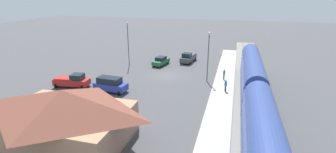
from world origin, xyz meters
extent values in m
plane|color=#4C4C4F|center=(0.00, 0.00, 0.00)|extent=(200.00, 200.00, 0.00)
cube|color=gray|center=(-14.00, 0.00, 0.09)|extent=(4.80, 70.00, 0.18)
cube|color=#59544C|center=(-14.72, 0.00, 0.24)|extent=(0.10, 70.00, 0.12)
cube|color=#59544C|center=(-13.28, 0.00, 0.24)|extent=(0.10, 70.00, 0.12)
cube|color=#B7B2A8|center=(-10.00, 0.00, 0.15)|extent=(3.20, 46.00, 0.30)
cube|color=#33478C|center=(-14.00, 3.00, 2.15)|extent=(2.90, 19.76, 3.70)
cube|color=#19389E|center=(-12.54, 3.00, 1.85)|extent=(0.04, 18.18, 0.36)
cylinder|color=#33478C|center=(-14.00, 3.00, 3.90)|extent=(2.75, 18.97, 2.76)
cylinder|color=#33478C|center=(-14.00, 23.56, 3.90)|extent=(2.75, 18.97, 2.76)
cube|color=tan|center=(4.00, 22.00, 1.62)|extent=(11.92, 8.17, 3.23)
pyramid|color=brown|center=(4.00, 22.00, 4.30)|extent=(12.72, 8.97, 2.13)
cube|color=#4C3323|center=(4.00, 17.89, 1.05)|extent=(1.10, 0.08, 2.10)
cylinder|color=#23284C|center=(-9.86, 0.09, 0.72)|extent=(0.22, 0.22, 0.85)
cylinder|color=green|center=(-9.86, 0.09, 1.46)|extent=(0.36, 0.36, 0.62)
sphere|color=tan|center=(-9.86, 0.09, 1.89)|extent=(0.24, 0.24, 0.24)
cylinder|color=#333338|center=(-10.40, 5.39, 0.72)|extent=(0.22, 0.22, 0.85)
cylinder|color=#2D72B7|center=(-10.40, 5.39, 1.46)|extent=(0.36, 0.36, 0.62)
sphere|color=tan|center=(-10.40, 5.39, 1.89)|extent=(0.24, 0.24, 0.24)
cube|color=#47494F|center=(-1.90, -10.21, 0.84)|extent=(2.72, 5.63, 0.92)
cube|color=#19232D|center=(-1.75, -9.19, 1.72)|extent=(1.96, 1.96, 0.84)
cylinder|color=black|center=(-2.44, -7.96, 0.38)|extent=(0.22, 0.76, 0.76)
cylinder|color=black|center=(-0.74, -8.21, 0.38)|extent=(0.22, 0.76, 0.76)
cylinder|color=black|center=(-3.06, -12.21, 0.38)|extent=(0.22, 0.76, 0.76)
cylinder|color=black|center=(-1.36, -12.46, 0.38)|extent=(0.22, 0.76, 0.76)
cube|color=#47494F|center=(-2.04, -11.15, 1.40)|extent=(2.27, 3.21, 0.20)
cube|color=#283D9E|center=(5.97, 9.29, 0.84)|extent=(5.04, 2.36, 1.00)
cube|color=#19232D|center=(6.12, 9.28, 1.78)|extent=(3.56, 2.00, 0.88)
cylinder|color=black|center=(4.00, 8.59, 0.34)|extent=(0.22, 0.68, 0.68)
cylinder|color=black|center=(4.14, 10.30, 0.34)|extent=(0.22, 0.68, 0.68)
cylinder|color=black|center=(7.79, 8.28, 0.34)|extent=(0.22, 0.68, 0.68)
cylinder|color=black|center=(7.93, 9.99, 0.34)|extent=(0.22, 0.68, 0.68)
cube|color=#236638|center=(3.00, -6.32, 0.72)|extent=(2.65, 4.77, 0.76)
cube|color=#19232D|center=(3.00, -6.32, 1.42)|extent=(2.00, 2.43, 0.64)
cylinder|color=black|center=(2.53, -4.50, 0.34)|extent=(0.22, 0.68, 0.68)
cylinder|color=black|center=(4.11, -4.80, 0.34)|extent=(0.22, 0.68, 0.68)
cylinder|color=black|center=(1.90, -7.84, 0.34)|extent=(0.22, 0.68, 0.68)
cylinder|color=black|center=(3.47, -8.14, 0.34)|extent=(0.22, 0.68, 0.68)
cube|color=red|center=(12.72, 9.14, 0.84)|extent=(5.59, 2.58, 0.92)
cube|color=#19232D|center=(11.70, 9.02, 1.72)|extent=(1.92, 1.92, 0.84)
cylinder|color=black|center=(10.68, 8.03, 0.38)|extent=(0.22, 0.76, 0.76)
cylinder|color=black|center=(10.48, 9.74, 0.38)|extent=(0.22, 0.76, 0.76)
cylinder|color=black|center=(14.95, 8.54, 0.38)|extent=(0.22, 0.76, 0.76)
cylinder|color=black|center=(14.75, 10.25, 0.38)|extent=(0.22, 0.76, 0.76)
cube|color=red|center=(13.66, 9.25, 1.40)|extent=(3.17, 2.20, 0.20)
cylinder|color=#515156|center=(-7.20, 1.03, 3.89)|extent=(0.16, 0.16, 7.78)
sphere|color=#EAE5C6|center=(-7.20, 1.03, 7.96)|extent=(0.44, 0.44, 0.44)
cylinder|color=#515156|center=(9.12, -4.42, 4.13)|extent=(0.16, 0.16, 8.26)
sphere|color=#EAE5C6|center=(9.12, -4.42, 8.44)|extent=(0.44, 0.44, 0.44)
camera|label=1|loc=(-11.29, 39.91, 13.88)|focal=26.47mm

